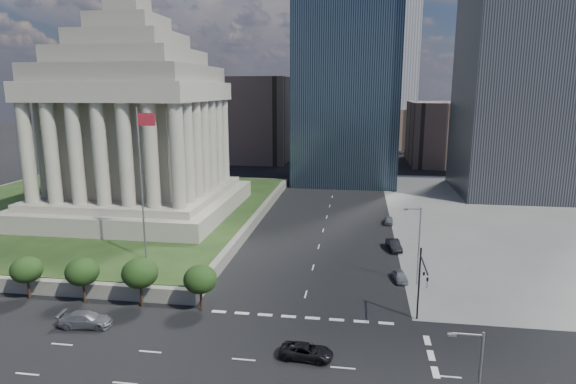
% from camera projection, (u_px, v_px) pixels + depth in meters
% --- Properties ---
extents(ground, '(500.00, 500.00, 0.00)m').
position_uv_depth(ground, '(338.00, 177.00, 135.07)').
color(ground, black).
rests_on(ground, ground).
extents(sidewalk_ne, '(68.00, 90.00, 0.03)m').
position_uv_depth(sidewalk_ne, '(574.00, 221.00, 89.73)').
color(sidewalk_ne, slate).
rests_on(sidewalk_ne, ground).
extents(plaza_terrace, '(66.00, 70.00, 1.80)m').
position_uv_depth(plaza_terrace, '(92.00, 212.00, 93.06)').
color(plaza_terrace, '#686359').
rests_on(plaza_terrace, ground).
extents(plaza_lawn, '(64.00, 68.00, 0.10)m').
position_uv_depth(plaza_lawn, '(92.00, 207.00, 92.86)').
color(plaza_lawn, '#203415').
rests_on(plaza_lawn, plaza_terrace).
extents(war_memorial, '(34.00, 34.00, 39.00)m').
position_uv_depth(war_memorial, '(134.00, 105.00, 85.23)').
color(war_memorial, gray).
rests_on(war_memorial, plaza_lawn).
extents(flagpole, '(2.52, 0.24, 20.00)m').
position_uv_depth(flagpole, '(142.00, 176.00, 62.00)').
color(flagpole, slate).
rests_on(flagpole, plaza_lawn).
extents(tree_row, '(53.00, 4.00, 6.00)m').
position_uv_depth(tree_row, '(0.00, 273.00, 56.43)').
color(tree_row, black).
rests_on(tree_row, ground).
extents(midrise_glass, '(26.00, 26.00, 60.00)m').
position_uv_depth(midrise_glass, '(347.00, 66.00, 123.65)').
color(midrise_glass, black).
rests_on(midrise_glass, ground).
extents(building_filler_ne, '(20.00, 30.00, 20.00)m').
position_uv_depth(building_filler_ne, '(441.00, 133.00, 157.35)').
color(building_filler_ne, brown).
rests_on(building_filler_ne, ground).
extents(building_filler_nw, '(24.00, 30.00, 28.00)m').
position_uv_depth(building_filler_nw, '(255.00, 119.00, 165.49)').
color(building_filler_nw, brown).
rests_on(building_filler_nw, ground).
extents(traffic_signal_ne, '(0.30, 5.74, 8.00)m').
position_uv_depth(traffic_signal_ne, '(422.00, 279.00, 48.71)').
color(traffic_signal_ne, black).
rests_on(traffic_signal_ne, ground).
extents(street_lamp_north, '(2.13, 0.22, 10.00)m').
position_uv_depth(street_lamp_north, '(418.00, 242.00, 59.44)').
color(street_lamp_north, slate).
rests_on(street_lamp_north, ground).
extents(pickup_truck, '(2.64, 5.06, 1.36)m').
position_uv_depth(pickup_truck, '(307.00, 352.00, 43.87)').
color(pickup_truck, black).
rests_on(pickup_truck, ground).
extents(suv_grey, '(5.66, 2.80, 1.58)m').
position_uv_depth(suv_grey, '(86.00, 319.00, 49.74)').
color(suv_grey, '#5C5E64').
rests_on(suv_grey, ground).
extents(parked_sedan_near, '(3.98, 2.03, 1.30)m').
position_uv_depth(parked_sedan_near, '(400.00, 276.00, 61.64)').
color(parked_sedan_near, gray).
rests_on(parked_sedan_near, ground).
extents(parked_sedan_mid, '(4.91, 2.41, 1.55)m').
position_uv_depth(parked_sedan_mid, '(394.00, 245.00, 73.44)').
color(parked_sedan_mid, black).
rests_on(parked_sedan_mid, ground).
extents(parked_sedan_far, '(1.74, 3.88, 1.30)m').
position_uv_depth(parked_sedan_far, '(389.00, 220.00, 87.74)').
color(parked_sedan_far, slate).
rests_on(parked_sedan_far, ground).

